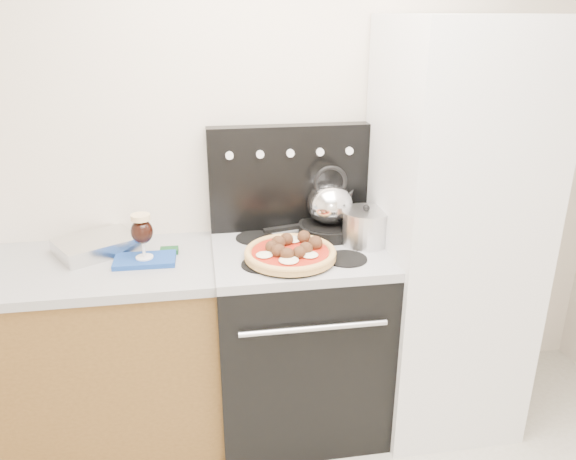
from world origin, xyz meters
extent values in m
cube|color=beige|center=(0.00, 1.50, 1.25)|extent=(3.50, 0.01, 2.50)
cube|color=brown|center=(-1.02, 1.20, 0.43)|extent=(1.45, 0.60, 0.86)
cube|color=#A1A1A2|center=(-1.02, 1.20, 0.88)|extent=(1.48, 0.63, 0.04)
cube|color=black|center=(0.08, 1.18, 0.44)|extent=(0.76, 0.65, 0.88)
cube|color=#ADADB2|center=(0.08, 1.18, 0.90)|extent=(0.76, 0.65, 0.04)
cube|color=black|center=(0.08, 1.45, 1.17)|extent=(0.76, 0.08, 0.50)
cube|color=silver|center=(0.78, 1.15, 0.95)|extent=(0.64, 0.68, 1.90)
cube|color=white|center=(-0.81, 1.32, 0.93)|extent=(0.41, 0.38, 0.07)
cube|color=#183E93|center=(-0.59, 1.17, 0.91)|extent=(0.26, 0.15, 0.02)
cylinder|color=black|center=(0.02, 1.06, 0.93)|extent=(0.45, 0.45, 0.01)
cylinder|color=black|center=(0.25, 1.32, 0.95)|extent=(0.35, 0.35, 0.05)
cylinder|color=silver|center=(0.39, 1.18, 1.00)|extent=(0.23, 0.23, 0.15)
camera|label=1|loc=(-0.34, -1.09, 1.91)|focal=35.00mm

